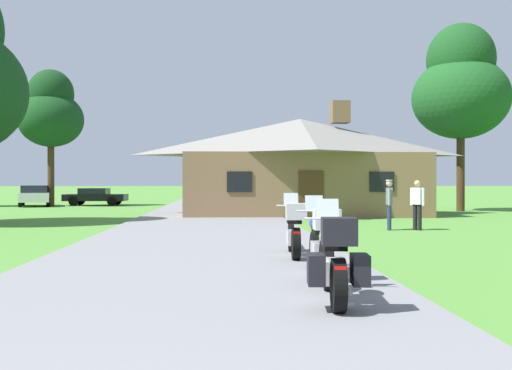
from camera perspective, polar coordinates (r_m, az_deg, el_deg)
The scene contains 12 objects.
ground_plane at distance 21.21m, azimuth -4.72°, elevation -4.06°, with size 500.00×500.00×0.00m, color #4C8433.
asphalt_driveway at distance 19.21m, azimuth -4.86°, elevation -4.42°, with size 6.40×80.00×0.06m, color slate.
motorcycle_silver_nearest_to_camera at distance 7.53m, azimuth 7.60°, elevation -7.25°, with size 0.83×2.08×1.30m.
motorcycle_blue_second_in_row at distance 9.85m, azimuth 6.33°, elevation -5.42°, with size 0.66×2.08×1.30m.
motorcycle_orange_farthest_in_row at distance 12.27m, azimuth 3.69°, elevation -4.30°, with size 0.66×2.08×1.30m.
stone_lodge at distance 29.79m, azimuth 4.29°, elevation 1.93°, with size 11.99×7.78×5.70m.
bystander_gray_shirt_near_lodge at distance 20.17m, azimuth 12.75°, elevation -1.59°, with size 0.31×0.53×1.69m.
bystander_white_shirt_beside_signpost at distance 20.39m, azimuth 15.32°, elevation -1.62°, with size 0.39×0.46×1.67m.
tree_left_far at distance 42.04m, azimuth -19.21°, elevation 6.66°, with size 4.32×4.32×9.16m.
tree_right_of_lodge at distance 34.90m, azimuth 19.17°, elevation 8.95°, with size 5.31×5.31×10.38m.
parked_white_suv_far_left at distance 42.18m, azimuth -20.57°, elevation -0.88°, with size 2.96×4.92×1.40m.
parked_black_sedan_far_left at distance 42.55m, azimuth -15.26°, elevation -1.05°, with size 4.26×2.02×1.20m.
Camera 1 is at (0.50, -1.14, 1.59)m, focal length 41.40 mm.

